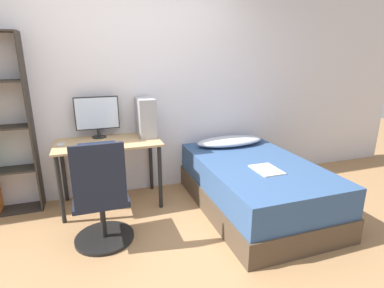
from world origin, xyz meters
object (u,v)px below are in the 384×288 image
(office_chair, at_px, (102,206))
(monitor, at_px, (97,115))
(bed, at_px, (255,186))
(keyboard, at_px, (97,145))
(pc_tower, at_px, (146,117))

(office_chair, height_order, monitor, monitor)
(office_chair, distance_m, monitor, 1.16)
(bed, bearing_deg, office_chair, -174.80)
(office_chair, bearing_deg, keyboard, 89.11)
(office_chair, distance_m, pc_tower, 1.20)
(office_chair, bearing_deg, monitor, 87.14)
(office_chair, xyz_separation_m, bed, (1.62, 0.15, -0.10))
(pc_tower, bearing_deg, monitor, 169.44)
(keyboard, bearing_deg, pc_tower, 22.51)
(bed, xyz_separation_m, pc_tower, (-1.04, 0.72, 0.70))
(bed, distance_m, keyboard, 1.75)
(office_chair, distance_m, bed, 1.63)
(monitor, distance_m, keyboard, 0.42)
(monitor, xyz_separation_m, pc_tower, (0.53, -0.10, -0.04))
(monitor, height_order, keyboard, monitor)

